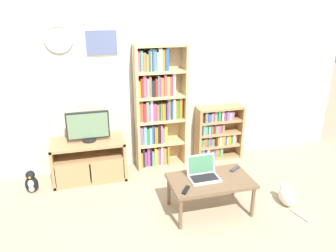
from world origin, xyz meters
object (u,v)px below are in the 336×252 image
at_px(bookshelf_tall, 158,108).
at_px(remote_near_laptop, 186,190).
at_px(television, 88,127).
at_px(penguin_figurine, 31,183).
at_px(tv_stand, 89,160).
at_px(coffee_table, 210,183).
at_px(laptop, 203,173).
at_px(cat, 286,196).
at_px(remote_far_from_laptop, 235,169).
at_px(bookshelf_short, 217,133).

distance_m(bookshelf_tall, remote_near_laptop, 1.53).
xyz_separation_m(television, penguin_figurine, (-0.78, -0.19, -0.63)).
bearing_deg(penguin_figurine, tv_stand, 13.50).
distance_m(television, coffee_table, 1.79).
height_order(tv_stand, television, television).
xyz_separation_m(bookshelf_tall, laptop, (0.24, -1.23, -0.42)).
bearing_deg(penguin_figurine, laptop, -24.22).
height_order(cat, penguin_figurine, penguin_figurine).
bearing_deg(remote_far_from_laptop, penguin_figurine, -141.30).
height_order(tv_stand, penguin_figurine, tv_stand).
xyz_separation_m(coffee_table, cat, (0.97, -0.11, -0.27)).
distance_m(television, remote_far_from_laptop, 1.99).
bearing_deg(television, coffee_table, -41.60).
distance_m(cat, penguin_figurine, 3.24).
distance_m(bookshelf_short, laptop, 1.43).
height_order(coffee_table, remote_near_laptop, remote_near_laptop).
relative_size(tv_stand, bookshelf_short, 1.16).
bearing_deg(laptop, tv_stand, 138.08).
bearing_deg(remote_far_from_laptop, remote_near_laptop, -100.07).
distance_m(television, cat, 2.69).
relative_size(remote_near_laptop, cat, 0.28).
bearing_deg(bookshelf_short, coffee_table, -115.62).
height_order(coffee_table, remote_far_from_laptop, remote_far_from_laptop).
relative_size(coffee_table, remote_far_from_laptop, 6.00).
bearing_deg(coffee_table, remote_far_from_laptop, 20.55).
distance_m(coffee_table, remote_near_laptop, 0.39).
bearing_deg(remote_far_from_laptop, television, -153.94).
height_order(remote_near_laptop, cat, remote_near_laptop).
height_order(bookshelf_short, cat, bookshelf_short).
relative_size(tv_stand, television, 1.73).
bearing_deg(bookshelf_tall, laptop, -78.86).
distance_m(laptop, remote_near_laptop, 0.36).
distance_m(tv_stand, remote_near_laptop, 1.64).
height_order(bookshelf_short, coffee_table, bookshelf_short).
distance_m(bookshelf_short, remote_near_laptop, 1.77).
xyz_separation_m(television, cat, (2.27, -1.27, -0.66)).
relative_size(cat, penguin_figurine, 1.83).
height_order(bookshelf_tall, penguin_figurine, bookshelf_tall).
xyz_separation_m(remote_near_laptop, penguin_figurine, (-1.73, 1.13, -0.29)).
bearing_deg(coffee_table, cat, -6.65).
relative_size(tv_stand, bookshelf_tall, 0.54).
relative_size(tv_stand, coffee_table, 1.03).
bearing_deg(bookshelf_tall, remote_near_laptop, -91.38).
bearing_deg(penguin_figurine, television, 13.79).
xyz_separation_m(bookshelf_tall, coffee_table, (0.32, -1.30, -0.53)).
bearing_deg(penguin_figurine, remote_near_laptop, -33.09).
height_order(television, cat, television).
height_order(tv_stand, bookshelf_tall, bookshelf_tall).
bearing_deg(bookshelf_short, bookshelf_tall, -179.34).
bearing_deg(coffee_table, tv_stand, 139.20).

